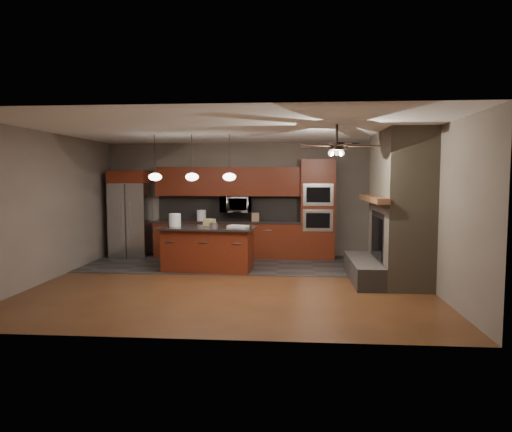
# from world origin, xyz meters

# --- Properties ---
(ground) EXTENTS (7.00, 7.00, 0.00)m
(ground) POSITION_xyz_m (0.00, 0.00, 0.00)
(ground) COLOR brown
(ground) RESTS_ON ground
(ceiling) EXTENTS (7.00, 6.00, 0.02)m
(ceiling) POSITION_xyz_m (0.00, 0.00, 2.80)
(ceiling) COLOR white
(ceiling) RESTS_ON back_wall
(back_wall) EXTENTS (7.00, 0.02, 2.80)m
(back_wall) POSITION_xyz_m (0.00, 3.00, 1.40)
(back_wall) COLOR #72655B
(back_wall) RESTS_ON ground
(right_wall) EXTENTS (0.02, 6.00, 2.80)m
(right_wall) POSITION_xyz_m (3.50, 0.00, 1.40)
(right_wall) COLOR #72655B
(right_wall) RESTS_ON ground
(left_wall) EXTENTS (0.02, 6.00, 2.80)m
(left_wall) POSITION_xyz_m (-3.50, 0.00, 1.40)
(left_wall) COLOR #72655B
(left_wall) RESTS_ON ground
(slate_tile_patch) EXTENTS (7.00, 2.40, 0.01)m
(slate_tile_patch) POSITION_xyz_m (0.00, 1.80, 0.01)
(slate_tile_patch) COLOR #322F2D
(slate_tile_patch) RESTS_ON ground
(fireplace_column) EXTENTS (1.30, 2.10, 2.80)m
(fireplace_column) POSITION_xyz_m (3.04, 0.40, 1.30)
(fireplace_column) COLOR #766954
(fireplace_column) RESTS_ON ground
(back_cabinetry) EXTENTS (3.59, 0.64, 2.20)m
(back_cabinetry) POSITION_xyz_m (-0.48, 2.74, 0.89)
(back_cabinetry) COLOR maroon
(back_cabinetry) RESTS_ON ground
(oven_tower) EXTENTS (0.80, 0.63, 2.38)m
(oven_tower) POSITION_xyz_m (1.70, 2.69, 1.19)
(oven_tower) COLOR maroon
(oven_tower) RESTS_ON ground
(microwave) EXTENTS (0.73, 0.41, 0.50)m
(microwave) POSITION_xyz_m (-0.27, 2.75, 1.30)
(microwave) COLOR silver
(microwave) RESTS_ON back_cabinetry
(refrigerator) EXTENTS (0.91, 0.75, 2.11)m
(refrigerator) POSITION_xyz_m (-2.87, 2.62, 1.06)
(refrigerator) COLOR silver
(refrigerator) RESTS_ON ground
(kitchen_island) EXTENTS (2.03, 1.04, 0.92)m
(kitchen_island) POSITION_xyz_m (-0.66, 1.05, 0.47)
(kitchen_island) COLOR maroon
(kitchen_island) RESTS_ON ground
(white_bucket) EXTENTS (0.31, 0.31, 0.27)m
(white_bucket) POSITION_xyz_m (-1.37, 1.12, 1.05)
(white_bucket) COLOR white
(white_bucket) RESTS_ON kitchen_island
(paint_can) EXTENTS (0.20, 0.20, 0.11)m
(paint_can) POSITION_xyz_m (-0.49, 0.81, 0.97)
(paint_can) COLOR #AFAEB3
(paint_can) RESTS_ON kitchen_island
(paint_tray) EXTENTS (0.46, 0.39, 0.04)m
(paint_tray) POSITION_xyz_m (-0.02, 1.06, 0.94)
(paint_tray) COLOR silver
(paint_tray) RESTS_ON kitchen_island
(cardboard_box) EXTENTS (0.27, 0.23, 0.14)m
(cardboard_box) POSITION_xyz_m (-0.67, 1.33, 0.99)
(cardboard_box) COLOR tan
(cardboard_box) RESTS_ON kitchen_island
(counter_bucket) EXTENTS (0.29, 0.29, 0.26)m
(counter_bucket) POSITION_xyz_m (-1.12, 2.70, 1.03)
(counter_bucket) COLOR white
(counter_bucket) RESTS_ON back_cabinetry
(counter_box) EXTENTS (0.19, 0.16, 0.20)m
(counter_box) POSITION_xyz_m (0.21, 2.65, 1.00)
(counter_box) COLOR #9B6F50
(counter_box) RESTS_ON back_cabinetry
(pendant_left) EXTENTS (0.26, 0.26, 0.92)m
(pendant_left) POSITION_xyz_m (-1.65, 0.70, 1.96)
(pendant_left) COLOR black
(pendant_left) RESTS_ON ceiling
(pendant_center) EXTENTS (0.26, 0.26, 0.92)m
(pendant_center) POSITION_xyz_m (-0.90, 0.70, 1.96)
(pendant_center) COLOR black
(pendant_center) RESTS_ON ceiling
(pendant_right) EXTENTS (0.26, 0.26, 0.92)m
(pendant_right) POSITION_xyz_m (-0.15, 0.70, 1.96)
(pendant_right) COLOR black
(pendant_right) RESTS_ON ceiling
(ceiling_fan) EXTENTS (1.27, 1.33, 0.41)m
(ceiling_fan) POSITION_xyz_m (1.80, -0.80, 2.46)
(ceiling_fan) COLOR black
(ceiling_fan) RESTS_ON ceiling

